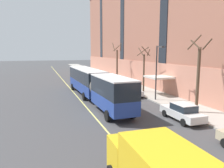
% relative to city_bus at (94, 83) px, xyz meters
% --- Properties ---
extents(ground_plane, '(260.00, 260.00, 0.00)m').
position_rel_city_bus_xyz_m(ground_plane, '(-0.25, -6.41, -2.14)').
color(ground_plane, '#424244').
extents(sidewalk, '(4.29, 160.00, 0.15)m').
position_rel_city_bus_xyz_m(sidewalk, '(8.77, -3.41, -2.07)').
color(sidewalk, '#ADA89E').
rests_on(sidewalk, ground).
extents(city_bus, '(3.40, 20.57, 3.70)m').
position_rel_city_bus_xyz_m(city_bus, '(0.00, 0.00, 0.00)').
color(city_bus, navy).
rests_on(city_bus, ground).
extents(parked_car_navy_0, '(1.98, 4.29, 1.56)m').
position_rel_city_bus_xyz_m(parked_car_navy_0, '(5.39, 19.57, -1.36)').
color(parked_car_navy_0, navy).
rests_on(parked_car_navy_0, ground).
extents(parked_car_white_1, '(2.11, 4.58, 1.56)m').
position_rel_city_bus_xyz_m(parked_car_white_1, '(5.51, 0.75, -1.36)').
color(parked_car_white_1, silver).
rests_on(parked_car_white_1, ground).
extents(parked_car_red_2, '(2.08, 4.68, 1.56)m').
position_rel_city_bus_xyz_m(parked_car_red_2, '(5.47, 11.95, -1.36)').
color(parked_car_red_2, '#B21E19').
rests_on(parked_car_red_2, ground).
extents(parked_car_white_5, '(1.91, 4.64, 1.56)m').
position_rel_city_bus_xyz_m(parked_car_white_5, '(5.50, -10.57, -1.36)').
color(parked_car_white_5, silver).
rests_on(parked_car_white_5, ground).
extents(parked_car_green_6, '(2.07, 4.57, 1.56)m').
position_rel_city_bus_xyz_m(parked_car_green_6, '(5.34, 26.27, -1.36)').
color(parked_car_green_6, '#23603D').
rests_on(parked_car_green_6, ground).
extents(street_tree_mid_block, '(1.79, 1.79, 7.65)m').
position_rel_city_bus_xyz_m(street_tree_mid_block, '(8.24, -9.09, 1.71)').
color(street_tree_mid_block, brown).
rests_on(street_tree_mid_block, sidewalk).
extents(street_tree_far_uptown, '(1.84, 1.92, 6.72)m').
position_rel_city_bus_xyz_m(street_tree_far_uptown, '(8.25, 2.53, 1.44)').
color(street_tree_far_uptown, brown).
rests_on(street_tree_far_uptown, sidewalk).
extents(street_tree_far_downtown, '(1.71, 1.68, 7.59)m').
position_rel_city_bus_xyz_m(street_tree_far_downtown, '(8.23, 14.19, 1.69)').
color(street_tree_far_downtown, brown).
rests_on(street_tree_far_downtown, sidewalk).
extents(street_lamp, '(0.36, 1.48, 6.66)m').
position_rel_city_bus_xyz_m(street_lamp, '(7.23, -3.06, 2.10)').
color(street_lamp, '#2D2D30').
rests_on(street_lamp, sidewalk).
extents(lane_centerline, '(0.16, 140.00, 0.01)m').
position_rel_city_bus_xyz_m(lane_centerline, '(-1.70, -3.41, -2.14)').
color(lane_centerline, '#E0D66B').
rests_on(lane_centerline, ground).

